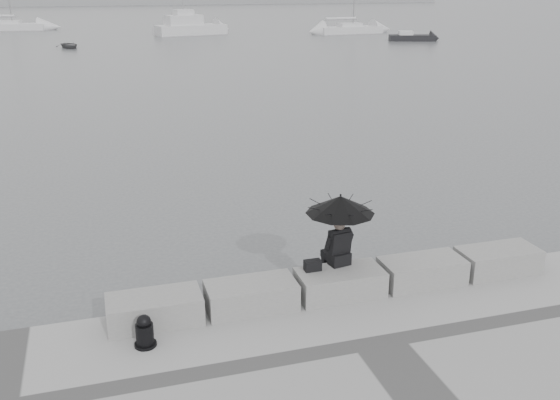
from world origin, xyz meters
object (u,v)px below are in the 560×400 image
object	(u,v)px
small_motorboat	(412,38)
dinghy	(69,45)
mooring_bollard	(145,333)
sailboat_right	(349,29)
seated_person	(340,213)
motor_cruiser	(191,27)
sailboat_left	(8,26)

from	to	relation	value
small_motorboat	dinghy	xyz separation A→B (m)	(-34.07, 2.67, -0.07)
mooring_bollard	sailboat_right	size ratio (longest dim) A/B	0.04
sailboat_right	dinghy	world-z (taller)	sailboat_right
seated_person	motor_cruiser	distance (m)	64.77
sailboat_right	small_motorboat	distance (m)	10.88
seated_person	sailboat_left	bearing A→B (deg)	89.68
dinghy	motor_cruiser	bearing A→B (deg)	21.14
mooring_bollard	sailboat_left	xyz separation A→B (m)	(-9.75, 78.62, -0.23)
motor_cruiser	dinghy	bearing A→B (deg)	-151.20
seated_person	dinghy	size ratio (longest dim) A/B	0.47
sailboat_left	mooring_bollard	bearing A→B (deg)	-73.68
seated_person	mooring_bollard	size ratio (longest dim) A/B	2.47
seated_person	sailboat_right	world-z (taller)	sailboat_right
seated_person	dinghy	xyz separation A→B (m)	(-5.74, 52.68, -1.78)
motor_cruiser	small_motorboat	distance (m)	25.29
mooring_bollard	sailboat_left	bearing A→B (deg)	97.07
small_motorboat	dinghy	world-z (taller)	small_motorboat
mooring_bollard	motor_cruiser	bearing A→B (deg)	80.26
motor_cruiser	dinghy	distance (m)	17.65
mooring_bollard	dinghy	xyz separation A→B (m)	(-2.03, 53.68, -0.48)
sailboat_right	sailboat_left	bearing A→B (deg)	150.60
mooring_bollard	dinghy	world-z (taller)	mooring_bollard
small_motorboat	dinghy	distance (m)	34.18
sailboat_right	small_motorboat	xyz separation A→B (m)	(2.62, -10.56, -0.20)
sailboat_right	motor_cruiser	world-z (taller)	sailboat_right
sailboat_left	motor_cruiser	distance (m)	24.82
sailboat_right	small_motorboat	bearing A→B (deg)	-81.91
dinghy	small_motorboat	bearing A→B (deg)	-24.69
sailboat_right	dinghy	size ratio (longest dim) A/B	4.35
mooring_bollard	motor_cruiser	xyz separation A→B (m)	(11.21, 65.33, 0.16)
seated_person	mooring_bollard	world-z (taller)	seated_person
seated_person	small_motorboat	world-z (taller)	seated_person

